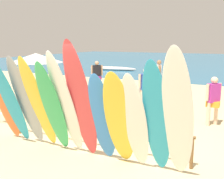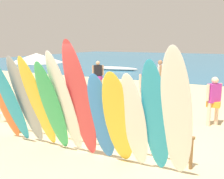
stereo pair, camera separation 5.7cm
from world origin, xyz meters
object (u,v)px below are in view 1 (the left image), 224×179
surfboard_teal_1 (11,103)px  beachgoer_near_rack (40,86)px  beachgoer_strolling (146,86)px  beach_chair_blue (12,107)px  surfboard_teal_10 (157,119)px  surfboard_red_6 (81,102)px  surfboard_white_11 (178,117)px  surfboard_yellow_3 (38,104)px  surfboard_white_5 (65,105)px  beachgoer_photographing (159,74)px  surfboard_yellow_8 (119,120)px  beachgoer_midbeach (213,98)px  surfboard_orange_0 (3,101)px  surfboard_rack (92,125)px  beach_chair_red (18,99)px  beachgoer_by_water (97,74)px  surfboard_grey_2 (26,102)px  surfboard_white_9 (135,123)px  surfboard_blue_7 (102,118)px  distant_boat (113,68)px  beach_umbrella (36,58)px  surfboard_green_4 (53,108)px

surfboard_teal_1 → beachgoer_near_rack: 3.80m
beachgoer_strolling → surfboard_teal_1: bearing=23.4°
beach_chair_blue → surfboard_teal_10: bearing=-20.9°
surfboard_red_6 → surfboard_white_11: 2.02m
surfboard_white_11 → beach_chair_blue: (-5.66, 1.52, -0.82)m
surfboard_yellow_3 → surfboard_white_5: bearing=1.5°
surfboard_yellow_3 → beachgoer_photographing: size_ratio=1.49×
surfboard_yellow_8 → beachgoer_midbeach: size_ratio=1.46×
surfboard_white_11 → surfboard_orange_0: bearing=178.9°
surfboard_rack → surfboard_red_6: 1.01m
beachgoer_midbeach → beach_chair_red: bearing=141.7°
beachgoer_by_water → beachgoer_strolling: (3.48, -2.42, 0.01)m
beachgoer_photographing → beach_chair_red: 6.77m
surfboard_orange_0 → surfboard_grey_2: size_ratio=0.96×
surfboard_orange_0 → surfboard_yellow_8: 3.23m
surfboard_orange_0 → beach_chair_blue: size_ratio=2.72×
surfboard_white_9 → surfboard_red_6: bearing=-178.0°
surfboard_teal_1 → beachgoer_by_water: (-1.79, 7.23, -0.20)m
surfboard_teal_10 → beachgoer_near_rack: bearing=151.9°
surfboard_grey_2 → surfboard_white_11: size_ratio=0.89×
surfboard_red_6 → beachgoer_by_water: bearing=120.4°
surfboard_blue_7 → beachgoer_photographing: 8.21m
surfboard_red_6 → surfboard_teal_10: size_ratio=1.13×
surfboard_grey_2 → beachgoer_midbeach: (3.79, 3.83, -0.26)m
surfboard_teal_10 → surfboard_yellow_3: bearing=-178.4°
surfboard_grey_2 → surfboard_white_9: bearing=2.5°
beachgoer_strolling → surfboard_red_6: bearing=46.1°
surfboard_blue_7 → beach_chair_blue: bearing=159.8°
surfboard_yellow_3 → beachgoer_midbeach: bearing=50.3°
beach_chair_blue → distant_boat: size_ratio=0.19×
distant_boat → surfboard_teal_10: bearing=-60.9°
surfboard_grey_2 → surfboard_white_5: surfboard_white_5 is taller
beach_chair_blue → beach_umbrella: 1.81m
surfboard_white_11 → beachgoer_midbeach: 3.92m
surfboard_green_4 → beach_umbrella: bearing=133.6°
beachgoer_strolling → surfboard_blue_7: bearing=51.5°
surfboard_blue_7 → surfboard_yellow_8: size_ratio=0.93×
beachgoer_by_water → beachgoer_photographing: beachgoer_photographing is taller
surfboard_white_5 → surfboard_teal_10: surfboard_white_5 is taller
surfboard_white_5 → distant_boat: size_ratio=0.58×
surfboard_yellow_3 → beachgoer_midbeach: 5.13m
surfboard_red_6 → beachgoer_photographing: surfboard_red_6 is taller
surfboard_yellow_8 → beachgoer_by_water: surfboard_yellow_8 is taller
beachgoer_by_water → beachgoer_photographing: 3.10m
beach_umbrella → surfboard_blue_7: bearing=-31.0°
surfboard_red_6 → surfboard_white_11: surfboard_red_6 is taller
surfboard_white_5 → surfboard_white_9: (1.63, 0.01, -0.18)m
surfboard_blue_7 → surfboard_orange_0: bearing=180.0°
surfboard_teal_1 → surfboard_blue_7: surfboard_teal_1 is taller
surfboard_orange_0 → surfboard_green_4: 1.63m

